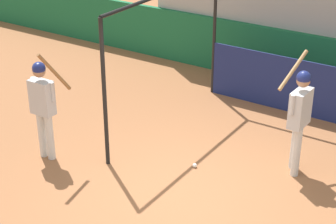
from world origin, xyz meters
name	(u,v)px	position (x,y,z in m)	size (l,w,h in m)	color
ground_plane	(175,197)	(0.00, 0.00, 0.00)	(60.00, 60.00, 0.00)	#935B38
outfield_wall	(300,61)	(0.00, 5.09, 0.64)	(24.00, 0.12, 1.27)	#196038
batting_cage	(296,73)	(0.57, 3.24, 1.11)	(4.22, 3.72, 2.60)	black
player_batter	(299,112)	(1.24, 1.73, 1.09)	(0.51, 0.92, 1.93)	silver
player_waiting	(43,102)	(-2.50, -0.19, 1.07)	(0.72, 0.51, 2.02)	silver
baseball	(195,165)	(-0.19, 0.92, 0.04)	(0.07, 0.07, 0.07)	white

